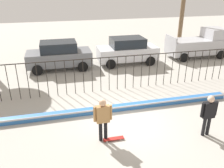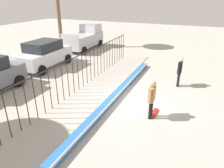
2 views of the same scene
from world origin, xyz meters
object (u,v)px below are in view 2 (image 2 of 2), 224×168
camera_operator (180,69)px  pickup_truck (85,38)px  skateboarder (152,96)px  skateboard (154,113)px  parked_car_white (44,54)px

camera_operator → pickup_truck: bearing=-90.5°
skateboarder → skateboard: skateboarder is taller
camera_operator → skateboard: bearing=22.0°
skateboarder → parked_car_white: 9.45m
skateboard → pickup_truck: size_ratio=0.17×
skateboarder → pickup_truck: (9.70, 8.91, 0.00)m
camera_operator → parked_car_white: (-0.31, 9.35, -0.05)m
parked_car_white → pickup_truck: bearing=0.4°
parked_car_white → skateboarder: bearing=-114.2°
skateboard → camera_operator: 3.74m
camera_operator → pickup_truck: size_ratio=0.36×
parked_car_white → skateboard: bearing=-111.8°
camera_operator → pickup_truck: pickup_truck is taller
skateboard → pickup_truck: bearing=55.2°
parked_car_white → pickup_truck: (6.06, 0.20, 0.06)m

